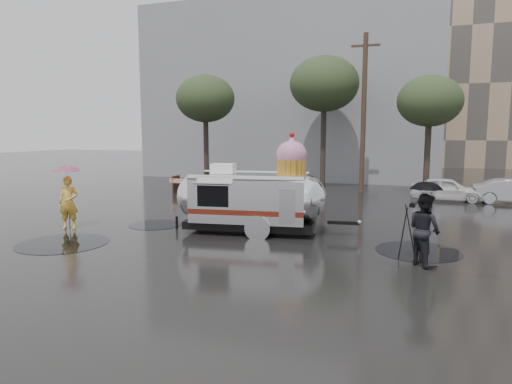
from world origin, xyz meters
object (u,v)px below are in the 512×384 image
at_px(airstream_trailer, 253,197).
at_px(person_right, 424,230).
at_px(tripod, 411,226).
at_px(person_left, 69,203).

xyz_separation_m(airstream_trailer, person_right, (5.62, -2.28, -0.29)).
distance_m(person_right, tripod, 0.54).
relative_size(airstream_trailer, person_right, 3.42).
height_order(person_left, tripod, person_left).
xyz_separation_m(person_left, person_right, (12.11, -0.57, 0.00)).
distance_m(person_left, tripod, 11.78).
bearing_deg(person_right, airstream_trailer, 28.34).
bearing_deg(person_left, person_right, -23.32).
bearing_deg(person_left, airstream_trailer, -5.88).
height_order(airstream_trailer, person_right, airstream_trailer).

